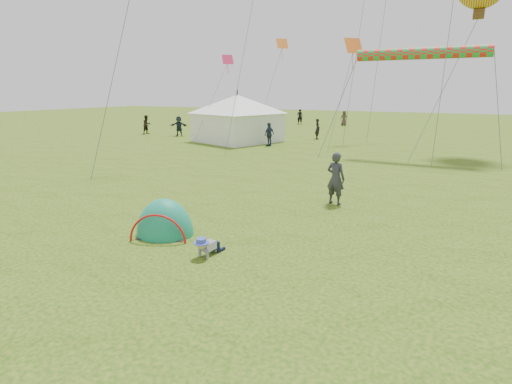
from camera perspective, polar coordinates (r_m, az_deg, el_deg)
The scene contains 18 objects.
ground at distance 9.39m, azimuth -9.40°, elevation -9.86°, with size 140.00×140.00×0.00m, color #164308.
crawling_toddler at distance 9.58m, azimuth -7.04°, elevation -7.62°, with size 0.47×0.67×0.51m, color black, non-canonical shape.
popup_tent at distance 11.21m, azimuth -12.82°, elevation -5.94°, with size 1.56×1.28×2.02m, color #0D707A.
standing_adult at distance 13.86m, azimuth 11.31°, elevation 1.91°, with size 0.66×0.43×1.80m, color #2E2D36.
event_marquee at distance 30.72m, azimuth -2.65°, elevation 10.69°, with size 5.45×5.45×3.74m, color white, non-canonical shape.
crowd_person_0 at distance 46.88m, azimuth 6.28°, elevation 10.64°, with size 0.63×0.41×1.73m, color black.
crowd_person_4 at distance 45.85m, azimuth 12.46°, elevation 10.26°, with size 0.81×0.52×1.65m, color #40362A.
crowd_person_5 at distance 48.89m, azimuth 2.45°, elevation 10.86°, with size 1.60×0.51×1.72m, color #21343B.
crowd_person_6 at distance 32.75m, azimuth 8.78°, elevation 8.90°, with size 0.59×0.39×1.62m, color black.
crowd_person_7 at distance 37.47m, azimuth -15.32°, elevation 9.27°, with size 0.81×0.63×1.67m, color black.
crowd_person_8 at distance 28.24m, azimuth 1.90°, elevation 8.23°, with size 0.96×0.40×1.64m, color #27344A.
crowd_person_11 at distance 35.21m, azimuth -10.97°, elevation 9.23°, with size 1.56×0.50×1.68m, color #1B2330.
crowd_person_12 at distance 44.31m, azimuth -5.65°, elevation 10.42°, with size 0.61×0.40×1.68m, color black.
crowd_person_13 at distance 45.11m, azimuth -5.38°, elevation 10.50°, with size 0.82×0.64×1.69m, color #332723.
rainbow_tube_kite at distance 24.45m, azimuth 22.55°, elevation 17.84°, with size 0.64×0.64×6.82m, color red.
diamond_kite_0 at distance 32.84m, azimuth -4.07°, elevation 18.37°, with size 0.84×0.84×0.00m, color #CC1F4F.
diamond_kite_6 at distance 30.98m, azimuth 13.76°, elevation 19.66°, with size 1.27×1.27×0.00m, color orange.
diamond_kite_7 at distance 34.87m, azimuth 3.77°, elevation 20.41°, with size 0.94×0.94×0.00m, color orange.
Camera 1 is at (5.27, -6.77, 3.82)m, focal length 28.00 mm.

